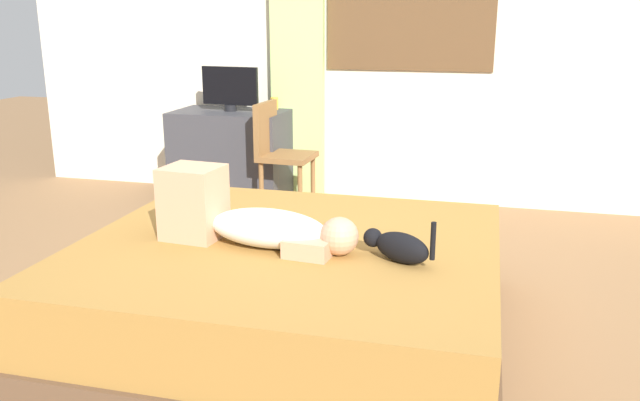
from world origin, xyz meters
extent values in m
plane|color=olive|center=(0.00, 0.00, 0.00)|extent=(16.00, 16.00, 0.00)
cube|color=beige|center=(0.00, 2.49, 1.45)|extent=(6.40, 0.12, 2.90)
cube|color=brown|center=(-0.11, -0.07, 0.07)|extent=(1.96, 1.81, 0.14)
cube|color=olive|center=(-0.11, -0.07, 0.30)|extent=(1.90, 1.75, 0.32)
ellipsoid|color=silver|center=(-0.18, -0.15, 0.55)|extent=(0.58, 0.31, 0.17)
sphere|color=tan|center=(0.16, -0.18, 0.55)|extent=(0.17, 0.17, 0.17)
cube|color=tan|center=(-0.56, -0.11, 0.63)|extent=(0.28, 0.26, 0.34)
cube|color=tan|center=(0.04, -0.17, 0.50)|extent=(0.23, 0.30, 0.08)
ellipsoid|color=black|center=(0.44, -0.20, 0.53)|extent=(0.28, 0.22, 0.13)
sphere|color=black|center=(0.30, -0.13, 0.54)|extent=(0.08, 0.08, 0.08)
cylinder|color=black|center=(0.57, -0.27, 0.59)|extent=(0.03, 0.03, 0.16)
cube|color=#38383D|center=(-1.26, 2.09, 0.37)|extent=(0.90, 0.56, 0.74)
cylinder|color=black|center=(-1.25, 2.09, 0.77)|extent=(0.10, 0.10, 0.05)
cube|color=black|center=(-1.25, 2.09, 0.94)|extent=(0.48, 0.08, 0.30)
cylinder|color=gold|center=(-0.94, 2.26, 0.79)|extent=(0.06, 0.06, 0.10)
cylinder|color=brown|center=(-0.52, 1.92, 0.22)|extent=(0.04, 0.04, 0.44)
cylinder|color=brown|center=(-0.54, 1.61, 0.22)|extent=(0.04, 0.04, 0.44)
cylinder|color=brown|center=(-0.83, 1.93, 0.22)|extent=(0.04, 0.04, 0.44)
cylinder|color=brown|center=(-0.84, 1.63, 0.22)|extent=(0.04, 0.04, 0.44)
cube|color=brown|center=(-0.68, 1.77, 0.46)|extent=(0.40, 0.40, 0.04)
cube|color=brown|center=(-0.85, 1.78, 0.67)|extent=(0.06, 0.38, 0.38)
cube|color=#ADCC75|center=(-0.77, 2.37, 1.15)|extent=(0.44, 0.06, 2.30)
camera|label=1|loc=(0.76, -2.82, 1.47)|focal=36.84mm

